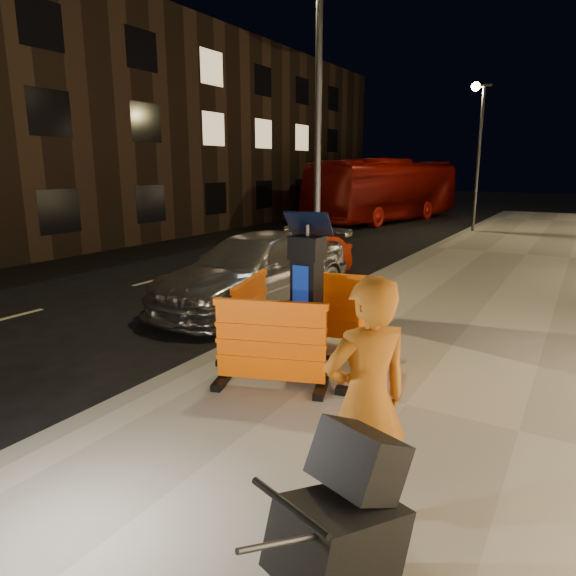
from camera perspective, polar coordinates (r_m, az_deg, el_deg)
The scene contains 15 objects.
ground_plane at distance 7.77m, azimuth -8.96°, elevation -8.71°, with size 120.00×120.00×0.00m, color black.
sidewalk at distance 6.41m, azimuth 12.88°, elevation -13.09°, with size 6.00×60.00×0.15m, color gray.
kerb at distance 7.74m, azimuth -8.98°, elevation -8.20°, with size 0.30×60.00×0.15m, color slate.
parking_kiosk at distance 7.12m, azimuth 2.10°, elevation -0.67°, with size 0.64×0.64×2.04m, color black.
barrier_front at distance 6.46m, azimuth -1.96°, elevation -6.32°, with size 1.46×0.60×1.14m, color #FF6507.
barrier_back at distance 8.06m, azimuth 5.28°, elevation -2.38°, with size 1.46×0.60×1.14m, color #FF6507.
barrier_kerbside at distance 7.72m, azimuth -4.16°, elevation -3.06°, with size 1.46×0.60×1.14m, color #FF6507.
barrier_bldgside at distance 6.86m, azimuth 9.09°, elevation -5.30°, with size 1.46×0.60×1.14m, color #FF6507.
car_silver at distance 11.03m, azimuth -3.61°, elevation -1.90°, with size 2.11×5.19×1.50m, color #B3B3B8.
car_red at distance 12.74m, azimuth 0.96°, elevation 0.20°, with size 1.31×3.76×1.24m, color #AB1A01.
bus_doubledecker at distance 28.88m, azimuth 10.83°, elevation 7.34°, with size 2.77×11.84×3.30m, color maroon.
man at distance 4.05m, azimuth 8.70°, elevation -12.42°, with size 0.72×0.47×1.98m, color #995315.
stroller at distance 3.51m, azimuth 5.71°, elevation -25.19°, with size 0.58×0.90×1.12m, color black.
street_lamp_mid at distance 9.59m, azimuth 3.32°, elevation 14.84°, with size 0.12×0.12×6.00m, color #3F3F44.
street_lamp_far at distance 23.93m, azimuth 20.39°, elevation 13.13°, with size 0.12×0.12×6.00m, color #3F3F44.
Camera 1 is at (4.63, -5.53, 2.89)m, focal length 32.00 mm.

